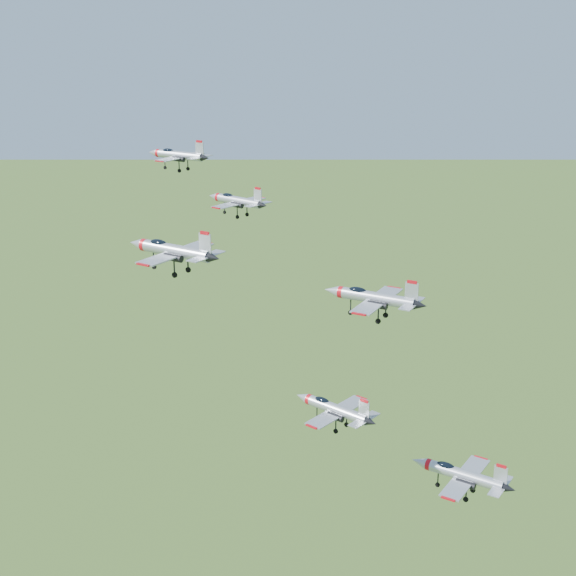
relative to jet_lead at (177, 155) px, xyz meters
The scene contains 6 objects.
jet_lead is the anchor object (origin of this frame).
jet_left_high 18.77m from the jet_lead, 25.46° to the right, with size 10.70×8.93×2.86m.
jet_right_high 33.01m from the jet_lead, 52.02° to the right, with size 13.54×11.12×3.63m.
jet_left_low 41.10m from the jet_lead, 12.94° to the right, with size 13.85×11.44×3.70m.
jet_right_low 50.79m from the jet_lead, 28.85° to the right, with size 11.39×9.52×3.05m.
jet_trail 63.20m from the jet_lead, 16.96° to the right, with size 12.40×10.17×3.32m.
Camera 1 is at (51.71, -82.77, 159.22)m, focal length 50.00 mm.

